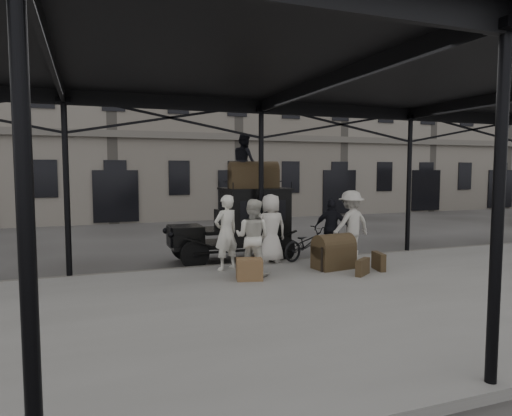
% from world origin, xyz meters
% --- Properties ---
extents(ground, '(120.00, 120.00, 0.00)m').
position_xyz_m(ground, '(0.00, 0.00, 0.00)').
color(ground, '#383533').
rests_on(ground, ground).
extents(platform, '(28.00, 8.00, 0.15)m').
position_xyz_m(platform, '(0.00, -2.00, 0.07)').
color(platform, slate).
rests_on(platform, ground).
extents(canopy, '(22.50, 9.00, 4.74)m').
position_xyz_m(canopy, '(0.00, -1.72, 4.60)').
color(canopy, black).
rests_on(canopy, ground).
extents(building_frontage, '(64.00, 8.00, 14.00)m').
position_xyz_m(building_frontage, '(0.00, 18.00, 7.00)').
color(building_frontage, slate).
rests_on(building_frontage, ground).
extents(taxi, '(3.65, 1.55, 2.18)m').
position_xyz_m(taxi, '(-0.14, 3.02, 1.20)').
color(taxi, black).
rests_on(taxi, ground).
extents(porter_left, '(0.82, 0.68, 1.94)m').
position_xyz_m(porter_left, '(-1.22, 1.32, 1.12)').
color(porter_left, silver).
rests_on(porter_left, platform).
extents(porter_midleft, '(1.15, 1.13, 1.87)m').
position_xyz_m(porter_midleft, '(-0.78, 0.55, 1.08)').
color(porter_midleft, beige).
rests_on(porter_midleft, platform).
extents(porter_centre, '(0.97, 0.67, 1.91)m').
position_xyz_m(porter_centre, '(0.21, 1.80, 1.10)').
color(porter_centre, beige).
rests_on(porter_centre, platform).
extents(porter_official, '(1.08, 0.90, 1.73)m').
position_xyz_m(porter_official, '(2.14, 1.80, 1.01)').
color(porter_official, black).
rests_on(porter_official, platform).
extents(porter_right, '(1.37, 0.92, 1.97)m').
position_xyz_m(porter_right, '(2.67, 1.61, 1.14)').
color(porter_right, beige).
rests_on(porter_right, platform).
extents(bicycle, '(1.87, 1.17, 0.93)m').
position_xyz_m(bicycle, '(1.33, 1.80, 0.61)').
color(bicycle, black).
rests_on(bicycle, platform).
extents(porter_roof, '(0.67, 0.83, 1.59)m').
position_xyz_m(porter_roof, '(-0.17, 2.92, 2.97)').
color(porter_roof, black).
rests_on(porter_roof, taxi).
extents(steamer_trunk_roof_near, '(0.93, 0.61, 0.65)m').
position_xyz_m(steamer_trunk_roof_near, '(-0.22, 2.77, 2.51)').
color(steamer_trunk_roof_near, '#473421').
rests_on(steamer_trunk_roof_near, taxi).
extents(steamer_trunk_roof_far, '(0.96, 0.64, 0.66)m').
position_xyz_m(steamer_trunk_roof_far, '(0.53, 3.22, 2.51)').
color(steamer_trunk_roof_far, '#473421').
rests_on(steamer_trunk_roof_far, taxi).
extents(steamer_trunk_platform, '(1.12, 0.79, 0.76)m').
position_xyz_m(steamer_trunk_platform, '(1.45, 0.49, 0.53)').
color(steamer_trunk_platform, '#473421').
rests_on(steamer_trunk_platform, platform).
extents(wicker_hamper, '(0.69, 0.58, 0.50)m').
position_xyz_m(wicker_hamper, '(-1.02, 0.10, 0.40)').
color(wicker_hamper, brown).
rests_on(wicker_hamper, platform).
extents(suitcase_upright, '(0.27, 0.62, 0.45)m').
position_xyz_m(suitcase_upright, '(2.45, -0.07, 0.38)').
color(suitcase_upright, '#473421').
rests_on(suitcase_upright, platform).
extents(suitcase_flat, '(0.57, 0.47, 0.40)m').
position_xyz_m(suitcase_flat, '(1.73, -0.43, 0.35)').
color(suitcase_flat, '#473421').
rests_on(suitcase_flat, platform).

